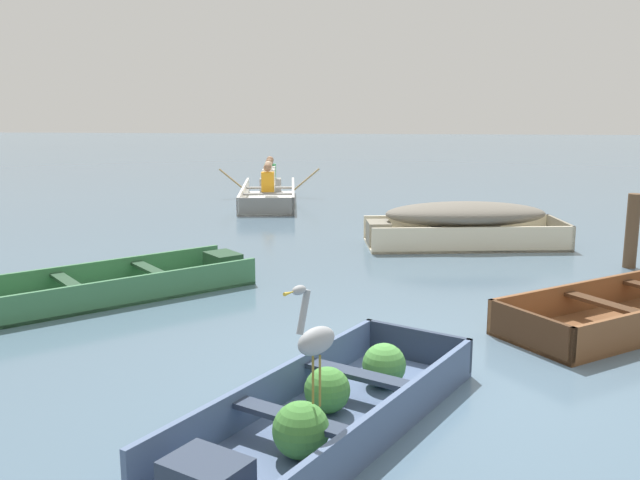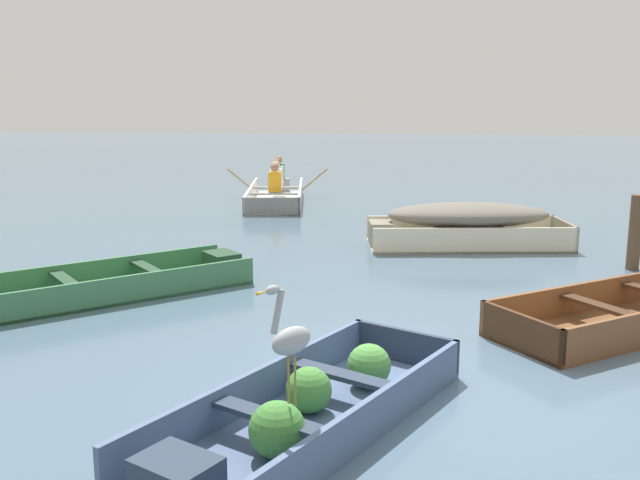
# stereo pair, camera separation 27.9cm
# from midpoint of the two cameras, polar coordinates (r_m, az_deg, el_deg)

# --- Properties ---
(ground_plane) EXTENTS (80.00, 80.00, 0.00)m
(ground_plane) POSITION_cam_midpoint_polar(r_m,az_deg,el_deg) (6.50, 9.66, -10.40)
(ground_plane) COLOR slate
(dinghy_slate_blue_foreground) EXTENTS (2.36, 3.14, 0.42)m
(dinghy_slate_blue_foreground) POSITION_cam_midpoint_polar(r_m,az_deg,el_deg) (5.32, 0.35, -13.56)
(dinghy_slate_blue_foreground) COLOR #475B7F
(dinghy_slate_blue_foreground) RESTS_ON ground
(skiff_green_mid_moored) EXTENTS (3.29, 3.03, 0.34)m
(skiff_green_mid_moored) POSITION_cam_midpoint_polar(r_m,az_deg,el_deg) (9.12, -14.76, -3.45)
(skiff_green_mid_moored) COLOR #387047
(skiff_green_mid_moored) RESTS_ON ground
(skiff_cream_far_moored) EXTENTS (3.30, 1.56, 0.72)m
(skiff_cream_far_moored) POSITION_cam_midpoint_polar(r_m,az_deg,el_deg) (11.75, 12.25, 1.53)
(skiff_cream_far_moored) COLOR beige
(skiff_cream_far_moored) RESTS_ON ground
(rowboat_white_with_crew) EXTENTS (2.41, 3.72, 0.93)m
(rowboat_white_with_crew) POSITION_cam_midpoint_polar(r_m,az_deg,el_deg) (16.53, -3.04, 3.89)
(rowboat_white_with_crew) COLOR white
(rowboat_white_with_crew) RESTS_ON ground
(heron_on_dinghy) EXTENTS (0.34, 0.41, 0.84)m
(heron_on_dinghy) POSITION_cam_midpoint_polar(r_m,az_deg,el_deg) (4.59, -0.67, -7.81)
(heron_on_dinghy) COLOR olive
(heron_on_dinghy) RESTS_ON dinghy_slate_blue_foreground
(mooring_post) EXTENTS (0.18, 0.18, 1.06)m
(mooring_post) POSITION_cam_midpoint_polar(r_m,az_deg,el_deg) (10.93, 24.58, 0.55)
(mooring_post) COLOR brown
(mooring_post) RESTS_ON ground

